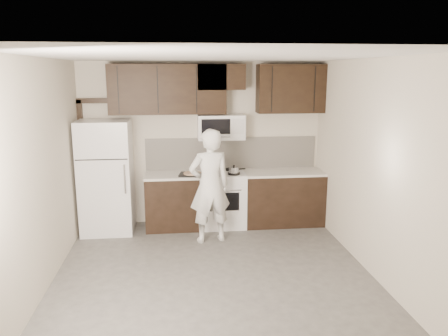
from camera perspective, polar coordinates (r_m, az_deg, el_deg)
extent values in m
plane|color=#4C4A47|center=(5.63, -1.27, -14.25)|extent=(4.50, 4.50, 0.00)
plane|color=beige|center=(7.37, -2.88, 3.21)|extent=(4.00, 0.00, 4.00)
plane|color=white|center=(5.04, -1.42, 14.39)|extent=(4.50, 4.50, 0.00)
cube|color=black|center=(7.26, -6.72, -4.42)|extent=(0.87, 0.62, 0.87)
cube|color=black|center=(7.47, 7.68, -3.95)|extent=(1.32, 0.62, 0.87)
cube|color=silver|center=(7.14, -6.81, -0.92)|extent=(0.87, 0.64, 0.04)
cube|color=silver|center=(7.36, 7.78, -0.55)|extent=(1.32, 0.64, 0.04)
cube|color=white|center=(7.29, -0.29, -4.17)|extent=(0.76, 0.62, 0.89)
cube|color=white|center=(7.18, -0.30, -0.68)|extent=(0.76, 0.62, 0.02)
cube|color=black|center=(6.99, -0.03, -4.44)|extent=(0.50, 0.01, 0.30)
cylinder|color=silver|center=(6.90, 0.00, -2.94)|extent=(0.55, 0.02, 0.02)
cylinder|color=black|center=(7.01, -1.63, -0.80)|extent=(0.20, 0.20, 0.03)
cylinder|color=black|center=(7.05, 1.29, -0.72)|extent=(0.20, 0.20, 0.03)
cylinder|color=black|center=(7.30, -1.82, -0.26)|extent=(0.20, 0.20, 0.03)
cylinder|color=black|center=(7.34, 0.98, -0.19)|extent=(0.20, 0.20, 0.03)
cube|color=beige|center=(7.43, 0.99, 1.98)|extent=(2.90, 0.02, 0.54)
cube|color=black|center=(7.09, -7.38, 10.16)|extent=(1.85, 0.35, 0.78)
cube|color=black|center=(7.34, 8.69, 10.19)|extent=(1.10, 0.35, 0.78)
cube|color=black|center=(7.13, -0.43, 11.80)|extent=(0.76, 0.35, 0.40)
cube|color=white|center=(7.17, -0.40, 5.39)|extent=(0.76, 0.38, 0.40)
cube|color=black|center=(6.96, -1.06, 5.42)|extent=(0.46, 0.01, 0.24)
cube|color=silver|center=(7.00, 1.89, 5.46)|extent=(0.18, 0.01, 0.24)
cylinder|color=silver|center=(6.96, -1.04, 4.09)|extent=(0.46, 0.02, 0.02)
cube|color=white|center=(7.18, -15.10, -1.12)|extent=(0.80, 0.72, 1.80)
cube|color=black|center=(6.76, -15.72, 1.05)|extent=(0.77, 0.01, 0.02)
cylinder|color=silver|center=(6.75, -12.84, -1.42)|extent=(0.03, 0.03, 0.45)
cube|color=black|center=(7.53, -17.89, 0.49)|extent=(0.08, 0.08, 2.10)
cube|color=black|center=(7.36, -16.81, 8.41)|extent=(0.50, 0.08, 0.08)
cylinder|color=silver|center=(7.04, 1.29, -0.35)|extent=(0.16, 0.16, 0.12)
sphere|color=black|center=(7.02, 1.29, 0.26)|extent=(0.03, 0.03, 0.03)
cylinder|color=black|center=(7.08, 2.22, -0.13)|extent=(0.15, 0.06, 0.02)
cube|color=black|center=(7.02, -4.14, -0.84)|extent=(0.46, 0.38, 0.02)
cylinder|color=#D2B18D|center=(7.01, -4.14, -0.67)|extent=(0.32, 0.32, 0.02)
imported|color=white|center=(6.51, -1.89, -2.39)|extent=(0.70, 0.53, 1.73)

